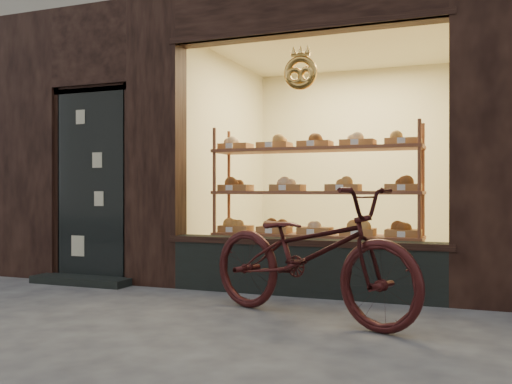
% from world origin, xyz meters
% --- Properties ---
extents(ground, '(90.00, 90.00, 0.00)m').
position_xyz_m(ground, '(0.00, 0.00, 0.00)').
color(ground, '#39393B').
extents(display_shelf, '(2.20, 0.45, 1.70)m').
position_xyz_m(display_shelf, '(0.45, 2.55, 0.87)').
color(display_shelf, brown).
rests_on(display_shelf, ground).
extents(bicycle, '(2.11, 1.38, 1.05)m').
position_xyz_m(bicycle, '(0.78, 1.15, 0.52)').
color(bicycle, black).
rests_on(bicycle, ground).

